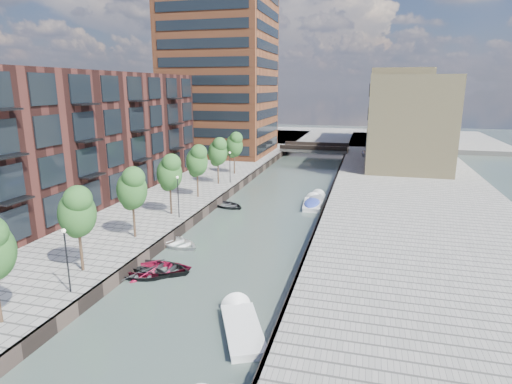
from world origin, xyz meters
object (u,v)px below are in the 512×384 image
at_px(tree_4, 197,160).
at_px(motorboat_3, 312,204).
at_px(tree_1, 77,211).
at_px(motorboat_4, 316,199).
at_px(sloop_3, 177,246).
at_px(car, 370,154).
at_px(tree_3, 169,171).
at_px(tree_5, 218,151).
at_px(sloop_1, 160,272).
at_px(sloop_4, 227,207).
at_px(sloop_0, 142,277).
at_px(bridge, 315,148).
at_px(motorboat_2, 241,325).
at_px(tree_6, 234,144).
at_px(sloop_2, 158,272).
at_px(tree_2, 132,187).

distance_m(tree_4, motorboat_3, 14.19).
height_order(tree_1, motorboat_4, tree_1).
height_order(sloop_3, car, car).
height_order(tree_3, car, tree_3).
distance_m(tree_5, car, 32.73).
bearing_deg(tree_1, motorboat_3, 61.90).
distance_m(sloop_1, sloop_4, 18.04).
bearing_deg(sloop_3, sloop_1, -146.16).
bearing_deg(sloop_0, car, -21.42).
height_order(sloop_3, motorboat_4, motorboat_4).
xyz_separation_m(sloop_4, motorboat_3, (9.35, 3.09, 0.22)).
height_order(bridge, motorboat_3, bridge).
distance_m(tree_5, motorboat_4, 14.17).
distance_m(tree_1, motorboat_3, 27.81).
relative_size(motorboat_2, motorboat_4, 1.12).
distance_m(tree_3, tree_6, 21.00).
bearing_deg(tree_1, tree_5, 90.00).
relative_size(tree_6, motorboat_3, 1.05).
height_order(tree_1, motorboat_2, tree_1).
distance_m(sloop_0, sloop_2, 1.25).
xyz_separation_m(tree_2, tree_4, (0.00, 14.00, 0.00)).
bearing_deg(car, sloop_3, -130.83).
distance_m(sloop_4, motorboat_4, 10.85).
bearing_deg(bridge, tree_4, -102.00).
bearing_deg(sloop_2, sloop_0, 122.10).
height_order(bridge, tree_2, tree_2).
xyz_separation_m(sloop_2, motorboat_3, (8.66, 21.22, 0.22)).
bearing_deg(sloop_3, tree_6, 29.90).
xyz_separation_m(sloop_1, motorboat_4, (8.83, 23.15, 0.21)).
bearing_deg(tree_6, sloop_1, -82.41).
height_order(tree_1, tree_2, same).
distance_m(sloop_2, motorboat_3, 22.92).
distance_m(bridge, tree_6, 27.63).
distance_m(tree_2, tree_5, 21.00).
height_order(tree_2, tree_6, same).
height_order(sloop_4, motorboat_2, motorboat_2).
distance_m(tree_1, car, 57.71).
bearing_deg(sloop_4, tree_2, -169.26).
bearing_deg(motorboat_4, sloop_0, -111.83).
relative_size(sloop_3, motorboat_2, 0.78).
height_order(tree_5, sloop_2, tree_5).
distance_m(bridge, motorboat_4, 35.16).
height_order(sloop_0, sloop_3, sloop_3).
distance_m(sloop_3, motorboat_2, 14.13).
distance_m(tree_4, motorboat_4, 14.97).
bearing_deg(sloop_3, bridge, 17.28).
height_order(tree_1, car, tree_1).
bearing_deg(sloop_1, tree_2, 50.93).
bearing_deg(tree_5, motorboat_4, -7.99).
height_order(sloop_2, motorboat_4, motorboat_4).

